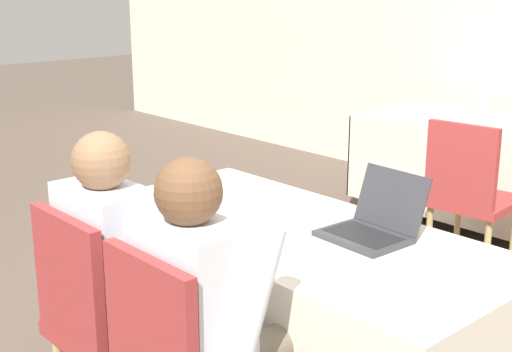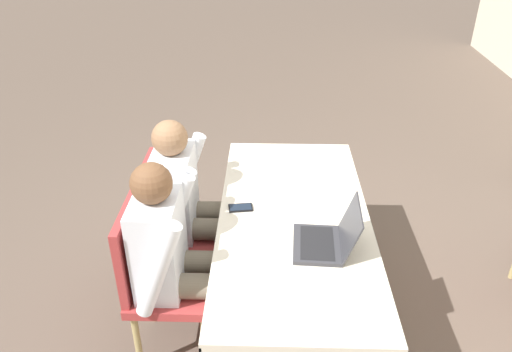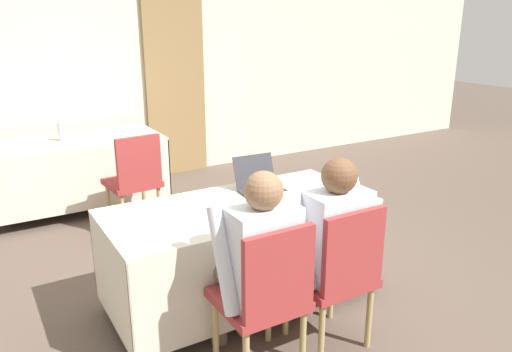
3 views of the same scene
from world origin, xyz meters
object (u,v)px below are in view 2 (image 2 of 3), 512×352
chair_near_right (158,276)px  cell_phone (241,208)px  laptop (327,239)px  chair_near_left (174,222)px  person_checkered_shirt (189,200)px  person_white_shirt (175,252)px

chair_near_right → cell_phone: bearing=-53.4°
laptop → cell_phone: size_ratio=2.30×
chair_near_left → person_checkered_shirt: bearing=-90.0°
chair_near_left → chair_near_right: same height
laptop → person_white_shirt: (-0.01, -0.75, -0.11)m
chair_near_right → person_white_shirt: 0.19m
cell_phone → chair_near_left: chair_near_left is taller
chair_near_left → person_white_shirt: 0.52m
chair_near_right → person_white_shirt: (0.00, 0.10, 0.16)m
cell_phone → chair_near_left: bearing=-120.2°
cell_phone → chair_near_left: size_ratio=0.16×
laptop → person_white_shirt: person_white_shirt is taller
chair_near_right → person_checkered_shirt: bearing=-12.2°
chair_near_left → person_white_shirt: (0.48, 0.10, 0.16)m
laptop → cell_phone: (-0.32, -0.44, -0.04)m
cell_phone → person_checkered_shirt: bearing=-126.5°
cell_phone → person_white_shirt: 0.45m
laptop → chair_near_right: bearing=-87.7°
chair_near_right → person_white_shirt: person_white_shirt is taller
laptop → person_checkered_shirt: 0.91m
laptop → person_checkered_shirt: (-0.49, -0.75, -0.11)m
laptop → person_white_shirt: bearing=-87.8°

